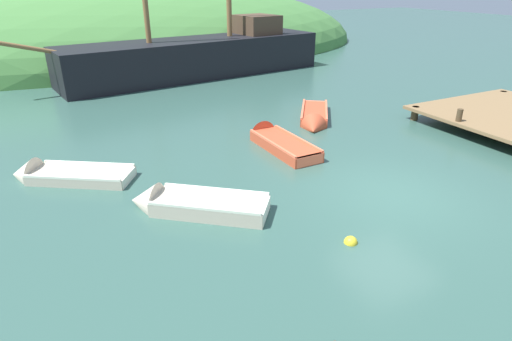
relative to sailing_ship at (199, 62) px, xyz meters
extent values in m
plane|color=#33564C|center=(-0.70, -16.62, -0.81)|extent=(120.00, 120.00, 0.00)
cylinder|color=#4F3D27|center=(4.73, -12.11, -0.84)|extent=(0.28, 0.28, 1.15)
cylinder|color=#4F3D27|center=(10.21, -12.11, -0.84)|extent=(0.28, 0.28, 1.15)
cylinder|color=#4F3D27|center=(4.63, -14.19, -0.04)|extent=(0.20, 0.20, 0.45)
ellipsoid|color=#477F3D|center=(-3.43, 13.21, -0.81)|extent=(45.61, 25.58, 10.69)
cube|color=black|center=(-0.14, -0.02, -0.16)|extent=(15.71, 5.48, 2.90)
cube|color=#997A51|center=(-0.14, -0.02, 1.24)|extent=(15.06, 5.12, 0.10)
cylinder|color=olive|center=(-8.95, -1.24, 1.59)|extent=(2.95, 0.60, 0.97)
cube|color=#4C3828|center=(4.13, 0.57, 1.84)|extent=(2.51, 2.66, 1.10)
cube|color=#C64C2D|center=(-1.68, -12.60, -0.70)|extent=(1.14, 2.93, 0.46)
cone|color=#C64C2D|center=(-1.72, -10.79, -0.70)|extent=(1.04, 0.74, 1.02)
cube|color=#FF6E48|center=(-1.65, -14.00, -0.64)|extent=(0.97, 0.14, 0.32)
cube|color=#FF6E48|center=(-1.69, -12.09, -0.54)|extent=(0.99, 0.20, 0.05)
cube|color=#FF6E48|center=(-1.67, -13.10, -0.54)|extent=(0.99, 0.20, 0.05)
cube|color=#FF6E48|center=(-1.19, -12.59, -0.45)|extent=(0.14, 2.85, 0.07)
cube|color=#FF6E48|center=(-2.18, -12.61, -0.45)|extent=(0.14, 2.85, 0.07)
cube|color=beige|center=(-5.39, -15.27, -0.69)|extent=(2.84, 2.57, 0.48)
cone|color=beige|center=(-6.74, -14.19, -0.69)|extent=(1.18, 1.23, 1.02)
cube|color=white|center=(-4.34, -16.11, -0.62)|extent=(0.70, 0.83, 0.33)
cube|color=white|center=(-5.77, -14.97, -0.52)|extent=(0.76, 0.88, 0.05)
cube|color=white|center=(-5.01, -15.57, -0.52)|extent=(0.76, 0.88, 0.05)
cube|color=white|center=(-5.08, -14.88, -0.43)|extent=(2.17, 1.76, 0.07)
cube|color=white|center=(-5.70, -15.66, -0.43)|extent=(2.17, 1.76, 0.07)
cube|color=beige|center=(-7.96, -11.88, -0.74)|extent=(2.95, 2.45, 0.38)
cone|color=beige|center=(-9.42, -10.93, -0.74)|extent=(1.15, 1.26, 1.05)
cube|color=white|center=(-6.83, -12.62, -0.68)|extent=(0.64, 0.90, 0.27)
cube|color=white|center=(-8.37, -11.61, -0.61)|extent=(0.71, 0.95, 0.05)
cube|color=white|center=(-7.55, -12.15, -0.61)|extent=(0.71, 0.95, 0.05)
cube|color=white|center=(-7.68, -11.45, -0.52)|extent=(2.34, 1.57, 0.07)
cube|color=white|center=(-8.24, -12.31, -0.52)|extent=(2.34, 1.57, 0.07)
cube|color=#C64C2D|center=(1.36, -9.90, -0.72)|extent=(2.52, 2.96, 0.42)
cone|color=#C64C2D|center=(0.31, -11.37, -0.72)|extent=(1.22, 1.15, 0.98)
cube|color=#FF6E48|center=(2.17, -8.76, -0.66)|extent=(0.83, 0.64, 0.29)
cube|color=#FF6E48|center=(1.06, -10.32, -0.57)|extent=(0.88, 0.70, 0.05)
cube|color=#FF6E48|center=(1.65, -9.49, -0.57)|extent=(0.88, 0.70, 0.05)
cube|color=#FF6E48|center=(0.97, -9.63, -0.48)|extent=(1.71, 2.36, 0.07)
cube|color=#FF6E48|center=(1.75, -10.18, -0.48)|extent=(1.71, 2.36, 0.07)
sphere|color=yellow|center=(-3.17, -17.88, -0.81)|extent=(0.30, 0.30, 0.30)
camera|label=1|loc=(-8.52, -23.75, 4.40)|focal=29.56mm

